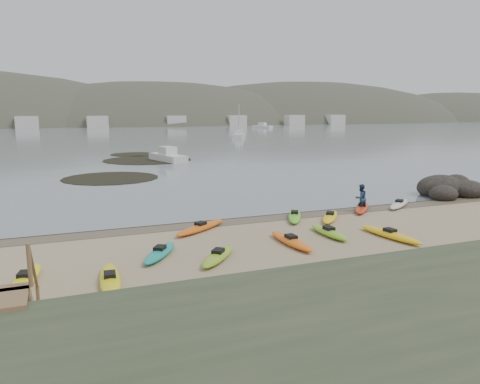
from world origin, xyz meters
name	(u,v)px	position (x,y,z in m)	size (l,w,h in m)	color
ground	(240,218)	(0.00, 0.00, 0.00)	(600.00, 600.00, 0.00)	tan
wet_sand	(242,219)	(0.00, -0.30, 0.00)	(60.00, 60.00, 0.00)	brown
water	(68,119)	(0.00, 300.00, 0.01)	(1200.00, 1200.00, 0.00)	slate
stairs	(1,314)	(-11.00, -11.62, 1.05)	(1.50, 2.70, 2.10)	olive
kayaks	(277,233)	(0.24, -4.21, 0.17)	(23.58, 10.52, 0.34)	silver
person_east	(361,198)	(7.37, -1.06, 0.83)	(0.81, 0.63, 1.67)	navy
rock_cluster	(449,192)	(16.59, 1.14, 0.24)	(5.28, 3.89, 1.79)	black
kelp_mats	(136,163)	(-0.98, 29.76, 0.03)	(15.46, 29.51, 0.04)	black
moored_boats	(50,138)	(-10.08, 75.84, 0.58)	(109.60, 96.13, 1.40)	silver
far_hills	(166,157)	(39.38, 193.97, -15.93)	(550.00, 135.00, 80.00)	#384235
far_town	(101,122)	(6.00, 145.00, 2.00)	(199.00, 5.00, 4.00)	beige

